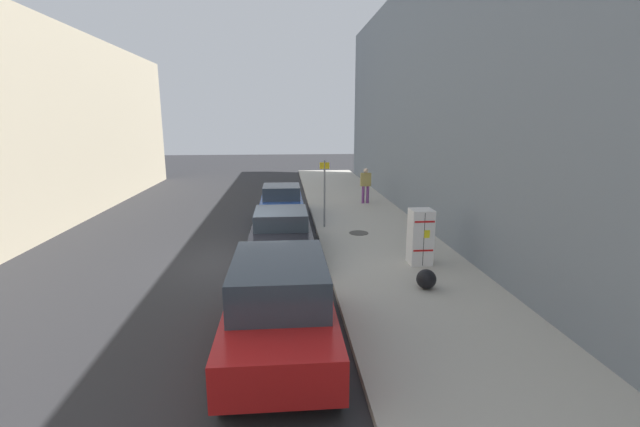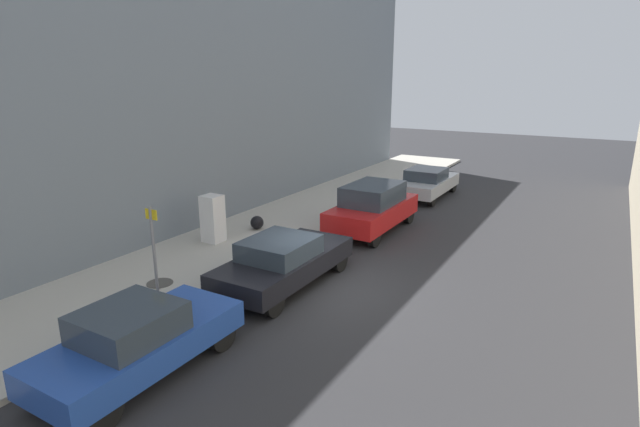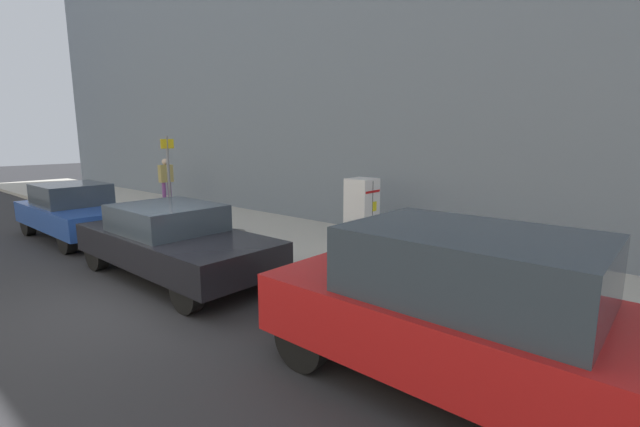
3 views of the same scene
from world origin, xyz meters
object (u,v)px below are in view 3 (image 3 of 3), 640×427
object	(u,v)px
street_sign_post	(169,180)
trash_bag	(424,252)
discarded_refrigerator	(362,212)
parked_sedan_dark	(173,240)
parked_suv_red	(468,311)
parked_hatchback_blue	(75,211)
pedestrian_walking_far	(166,178)

from	to	relation	value
street_sign_post	trash_bag	distance (m)	6.72
discarded_refrigerator	trash_bag	world-z (taller)	discarded_refrigerator
street_sign_post	parked_sedan_dark	bearing A→B (deg)	60.56
discarded_refrigerator	parked_sedan_dark	distance (m)	4.26
trash_bag	parked_sedan_dark	distance (m)	4.93
parked_sedan_dark	parked_suv_red	xyz separation A→B (m)	(0.00, 5.75, 0.18)
discarded_refrigerator	parked_hatchback_blue	distance (m)	7.56
parked_sedan_dark	parked_suv_red	bearing A→B (deg)	90.00
street_sign_post	parked_sedan_dark	distance (m)	3.43
parked_suv_red	trash_bag	bearing A→B (deg)	-146.72
parked_hatchback_blue	parked_sedan_dark	size ratio (longest dim) A/B	0.90
street_sign_post	pedestrian_walking_far	world-z (taller)	street_sign_post
parked_sedan_dark	parked_suv_red	distance (m)	5.75
discarded_refrigerator	parked_suv_red	bearing A→B (deg)	46.51
pedestrian_walking_far	parked_sedan_dark	xyz separation A→B (m)	(4.09, 7.44, -0.42)
discarded_refrigerator	parked_hatchback_blue	bearing A→B (deg)	-58.56
discarded_refrigerator	pedestrian_walking_far	size ratio (longest dim) A/B	0.92
street_sign_post	trash_bag	xyz separation A→B (m)	(-1.89, 6.33, -1.19)
discarded_refrigerator	pedestrian_walking_far	distance (m)	9.04
pedestrian_walking_far	parked_suv_red	bearing A→B (deg)	-106.44
street_sign_post	parked_hatchback_blue	world-z (taller)	street_sign_post
parked_sedan_dark	parked_hatchback_blue	bearing A→B (deg)	-90.00
parked_hatchback_blue	street_sign_post	bearing A→B (deg)	129.86
parked_hatchback_blue	parked_suv_red	size ratio (longest dim) A/B	0.92
street_sign_post	parked_hatchback_blue	distance (m)	2.68
parked_suv_red	pedestrian_walking_far	bearing A→B (deg)	-107.24
parked_hatchback_blue	pedestrian_walking_far	bearing A→B (deg)	-147.75
parked_hatchback_blue	parked_sedan_dark	distance (m)	4.86
trash_bag	pedestrian_walking_far	distance (m)	10.92
trash_bag	parked_suv_red	distance (m)	4.25
discarded_refrigerator	street_sign_post	distance (m)	5.09
discarded_refrigerator	parked_suv_red	xyz separation A→B (m)	(3.94, 4.16, -0.02)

